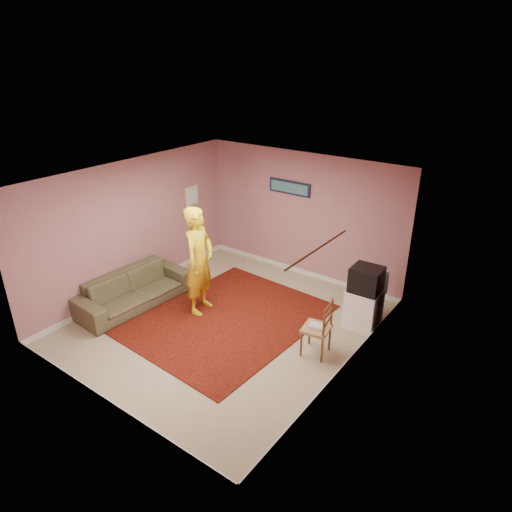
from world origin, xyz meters
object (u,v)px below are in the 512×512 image
Objects in this scene: sofa at (134,290)px; chair_a at (371,292)px; crt_tv at (366,279)px; person at (199,261)px; tv_cabinet at (363,308)px; chair_b at (317,322)px.

chair_a is at bearing -57.18° from sofa.
crt_tv is 4.22m from sofa.
chair_a is 3.06m from person.
person reaches higher than sofa.
chair_a is (0.02, 0.24, 0.21)m from tv_cabinet.
sofa is at bearing -88.01° from chair_b.
person is (-2.35, -0.08, 0.43)m from chair_b.
chair_a is 1.44m from chair_b.
crt_tv is 0.24× the size of sofa.
person reaches higher than tv_cabinet.
tv_cabinet is 1.31× the size of crt_tv.
chair_a is at bearing 81.15° from crt_tv.
chair_b is 3.56m from sofa.
person is at bearing -58.16° from sofa.
chair_a is at bearing 159.28° from chair_b.
crt_tv reaches higher than chair_b.
chair_b is at bearing -104.45° from crt_tv.
crt_tv is at bearing -178.07° from tv_cabinet.
chair_b is 2.39m from person.
chair_b is (-0.26, -1.17, -0.33)m from crt_tv.
crt_tv is (-0.01, -0.00, 0.56)m from tv_cabinet.
chair_a reaches higher than tv_cabinet.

